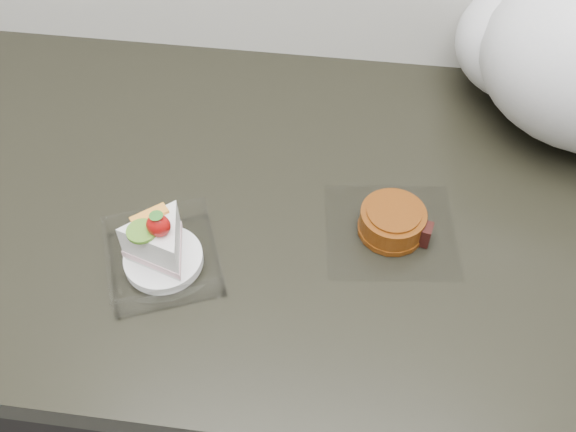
{
  "coord_description": "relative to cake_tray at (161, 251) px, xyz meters",
  "views": [
    {
      "loc": [
        0.05,
        1.14,
        1.54
      ],
      "look_at": [
        -0.02,
        1.63,
        0.94
      ],
      "focal_mm": 40.0,
      "sensor_mm": 36.0,
      "label": 1
    }
  ],
  "objects": [
    {
      "name": "mooncake_wrap",
      "position": [
        0.27,
        0.09,
        -0.01
      ],
      "size": [
        0.18,
        0.17,
        0.04
      ],
      "rotation": [
        0.0,
        0.0,
        0.3
      ],
      "color": "white",
      "rests_on": "counter"
    },
    {
      "name": "counter",
      "position": [
        0.16,
        0.12,
        -0.48
      ],
      "size": [
        2.04,
        0.64,
        0.9
      ],
      "color": "black",
      "rests_on": "ground"
    },
    {
      "name": "cake_tray",
      "position": [
        0.0,
        0.0,
        0.0
      ],
      "size": [
        0.17,
        0.17,
        0.1
      ],
      "rotation": [
        0.0,
        0.0,
        0.39
      ],
      "color": "white",
      "rests_on": "counter"
    }
  ]
}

